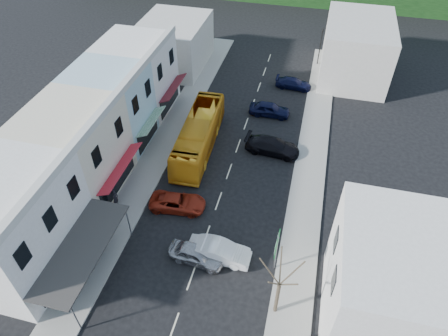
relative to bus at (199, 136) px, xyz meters
The scene contains 18 objects.
ground 11.53m from the bus, 70.57° to the right, with size 120.00×120.00×0.00m, color black.
sidewalk_left 4.06m from the bus, 168.20° to the right, with size 3.00×52.00×0.15m, color gray.
sidewalk_right 11.42m from the bus, ahead, with size 3.00×52.00×0.15m, color gray.
shopfront_row 10.72m from the bus, 146.41° to the right, with size 8.25×30.00×8.00m.
right_building 22.88m from the bus, 40.49° to the right, with size 8.00×9.00×8.00m, color silver.
distant_block_left 18.24m from the bus, 116.81° to the left, with size 8.00×10.00×6.00m, color #B7B2A8.
distant_block_right 24.34m from the bus, 52.41° to the left, with size 8.00×12.00×7.00m, color #B7B2A8.
bus is the anchor object (origin of this frame).
car_silver 13.75m from the bus, 74.09° to the right, with size 1.80×4.40×1.40m, color #A9A9AE.
car_white 13.69m from the bus, 66.92° to the right, with size 1.80×4.40×1.40m, color white.
car_red 8.46m from the bus, 86.03° to the right, with size 1.90×4.60×1.40m, color maroon.
car_black_near 7.46m from the bus, ahead, with size 1.84×4.50×1.40m, color black.
car_navy_mid 9.65m from the bus, 51.39° to the left, with size 1.80×4.40×1.40m, color black.
car_navy_far 16.17m from the bus, 60.57° to the left, with size 1.84×4.50×1.40m, color black.
pedestrian_left 10.64m from the bus, 115.86° to the right, with size 0.60×0.40×1.70m, color black.
direction_sign 15.79m from the bus, 52.41° to the right, with size 0.26×1.73×3.83m, color #0F6026, non-canonical shape.
street_tree 19.03m from the bus, 57.26° to the right, with size 2.55×2.55×6.82m, color #3B3124, non-canonical shape.
traffic_signal 23.31m from the bus, 63.48° to the left, with size 0.68×1.10×5.14m, color black, non-canonical shape.
Camera 1 is at (6.37, -19.39, 26.05)m, focal length 32.00 mm.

